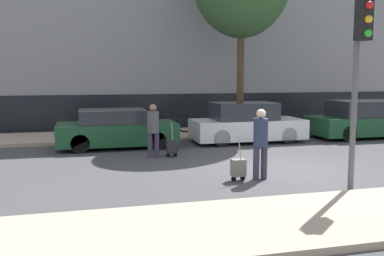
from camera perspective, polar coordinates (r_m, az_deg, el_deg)
ground_plane at (r=11.39m, az=11.84°, el=-5.53°), size 80.00×80.00×0.00m
sidewalk_near at (r=8.30m, az=23.58°, el=-10.33°), size 28.00×2.50×0.12m
sidewalk_far at (r=17.82m, az=1.84°, el=-0.65°), size 28.00×3.00×0.12m
building_facade at (r=21.65m, az=-1.10°, el=15.63°), size 28.00×3.43×11.37m
parked_car_0 at (r=14.73m, az=-10.08°, el=-0.19°), size 3.98×1.77×1.30m
parked_car_1 at (r=15.78m, az=7.26°, el=0.55°), size 4.08×1.72×1.46m
parked_car_2 at (r=18.24m, az=22.18°, el=0.97°), size 4.52×1.88×1.46m
pedestrian_left at (r=12.76m, az=-5.20°, el=0.07°), size 0.35×0.34×1.60m
trolley_left at (r=12.90m, az=-2.73°, el=-2.45°), size 0.34×0.29×1.07m
pedestrian_right at (r=10.14m, az=9.13°, el=-1.57°), size 0.35×0.34×1.67m
trolley_right at (r=10.04m, az=6.19°, el=-5.28°), size 0.34×0.29×1.05m
traffic_light at (r=9.35m, az=21.45°, el=8.69°), size 0.28×0.47×3.94m
parked_bicycle at (r=17.37m, az=-2.65°, el=0.58°), size 1.77×0.06×0.96m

